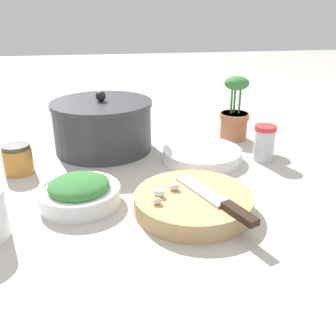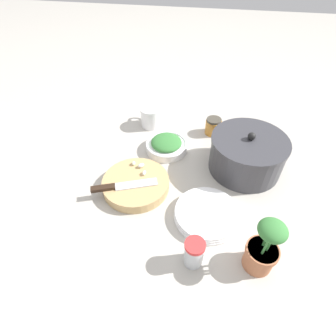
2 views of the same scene
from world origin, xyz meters
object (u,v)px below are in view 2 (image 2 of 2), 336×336
at_px(coffee_mug, 151,117).
at_px(plate_stack, 207,214).
at_px(herb_bowl, 166,145).
at_px(spice_jar, 194,253).
at_px(honey_jar, 213,126).
at_px(stock_pot, 247,154).
at_px(chef_knife, 120,186).
at_px(potted_herb, 263,250).
at_px(cutting_board, 136,184).
at_px(garlic_cloves, 140,167).

relative_size(coffee_mug, plate_stack, 0.53).
distance_m(herb_bowl, spice_jar, 0.50).
height_order(spice_jar, honey_jar, spice_jar).
bearing_deg(herb_bowl, stock_pot, 80.41).
relative_size(chef_knife, spice_jar, 2.34).
height_order(plate_stack, potted_herb, potted_herb).
height_order(spice_jar, potted_herb, potted_herb).
bearing_deg(spice_jar, stock_pot, 160.11).
relative_size(herb_bowl, spice_jar, 1.82).
xyz_separation_m(spice_jar, potted_herb, (-0.02, 0.18, 0.03)).
distance_m(cutting_board, coffee_mug, 0.40).
bearing_deg(honey_jar, potted_herb, 14.65).
bearing_deg(plate_stack, coffee_mug, -148.48).
xyz_separation_m(cutting_board, potted_herb, (0.22, 0.41, 0.06)).
xyz_separation_m(garlic_cloves, herb_bowl, (-0.16, 0.07, -0.02)).
relative_size(chef_knife, garlic_cloves, 3.40).
distance_m(cutting_board, garlic_cloves, 0.07).
bearing_deg(honey_jar, garlic_cloves, -38.08).
bearing_deg(coffee_mug, stock_pot, 62.11).
height_order(honey_jar, potted_herb, potted_herb).
bearing_deg(honey_jar, coffee_mug, -92.45).
bearing_deg(garlic_cloves, cutting_board, -1.15).
bearing_deg(garlic_cloves, potted_herb, 55.39).
bearing_deg(spice_jar, plate_stack, 170.55).
bearing_deg(plate_stack, chef_knife, -98.35).
height_order(honey_jar, stock_pot, stock_pot).
bearing_deg(garlic_cloves, stock_pot, 106.27).
distance_m(herb_bowl, potted_herb, 0.56).
xyz_separation_m(stock_pot, potted_herb, (0.39, 0.03, 0.01)).
distance_m(cutting_board, chef_knife, 0.06).
bearing_deg(spice_jar, garlic_cloves, -142.86).
bearing_deg(coffee_mug, plate_stack, 31.52).
bearing_deg(garlic_cloves, herb_bowl, 157.57).
distance_m(chef_knife, spice_jar, 0.34).
bearing_deg(spice_jar, chef_knife, -126.62).
height_order(cutting_board, spice_jar, spice_jar).
xyz_separation_m(herb_bowl, potted_herb, (0.45, 0.34, 0.05)).
height_order(stock_pot, potted_herb, potted_herb).
relative_size(herb_bowl, honey_jar, 2.36).
relative_size(chef_knife, potted_herb, 1.16).
xyz_separation_m(coffee_mug, potted_herb, (0.61, 0.44, 0.03)).
xyz_separation_m(chef_knife, spice_jar, (0.20, 0.28, 0.01)).
distance_m(chef_knife, garlic_cloves, 0.11).
relative_size(garlic_cloves, potted_herb, 0.34).
relative_size(honey_jar, potted_herb, 0.38).
distance_m(garlic_cloves, herb_bowl, 0.18).
bearing_deg(garlic_cloves, plate_stack, 60.62).
xyz_separation_m(coffee_mug, plate_stack, (0.48, 0.29, -0.03)).
xyz_separation_m(honey_jar, potted_herb, (0.60, 0.16, 0.04)).
height_order(chef_knife, garlic_cloves, garlic_cloves).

